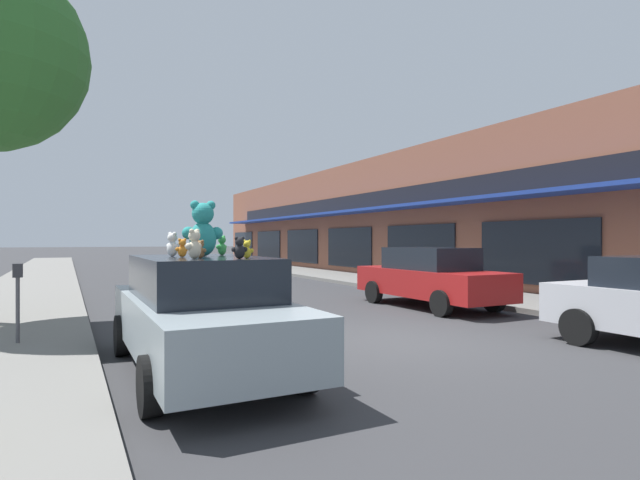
% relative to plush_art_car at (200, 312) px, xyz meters
% --- Properties ---
extents(ground_plane, '(260.00, 260.00, 0.00)m').
position_rel_plush_art_car_xyz_m(ground_plane, '(3.51, 0.46, -0.81)').
color(ground_plane, '#333335').
extents(sidewalk_far, '(3.05, 90.00, 0.13)m').
position_rel_plush_art_car_xyz_m(sidewalk_far, '(9.74, 0.46, -0.75)').
color(sidewalk_far, slate).
rests_on(sidewalk_far, ground_plane).
extents(storefront_row, '(11.71, 39.71, 5.70)m').
position_rel_plush_art_car_xyz_m(storefront_row, '(16.45, 15.28, 2.04)').
color(storefront_row, brown).
rests_on(storefront_row, ground_plane).
extents(plush_art_car, '(1.93, 4.77, 1.56)m').
position_rel_plush_art_car_xyz_m(plush_art_car, '(0.00, 0.00, 0.00)').
color(plush_art_car, '#8C999E').
rests_on(plush_art_car, ground_plane).
extents(teddy_bear_giant, '(0.58, 0.37, 0.77)m').
position_rel_plush_art_car_xyz_m(teddy_bear_giant, '(0.07, 0.16, 1.12)').
color(teddy_bear_giant, teal).
rests_on(teddy_bear_giant, plush_art_car).
extents(teddy_bear_green, '(0.21, 0.19, 0.30)m').
position_rel_plush_art_car_xyz_m(teddy_bear_green, '(0.45, 0.55, 0.89)').
color(teddy_bear_green, green).
rests_on(teddy_bear_green, plush_art_car).
extents(teddy_bear_brown, '(0.14, 0.17, 0.23)m').
position_rel_plush_art_car_xyz_m(teddy_bear_brown, '(-0.12, -0.49, 0.85)').
color(teddy_bear_brown, olive).
rests_on(teddy_bear_brown, plush_art_car).
extents(teddy_bear_orange, '(0.18, 0.12, 0.25)m').
position_rel_plush_art_car_xyz_m(teddy_bear_orange, '(-0.25, -0.02, 0.86)').
color(teddy_bear_orange, orange).
rests_on(teddy_bear_orange, plush_art_car).
extents(teddy_bear_yellow, '(0.17, 0.14, 0.23)m').
position_rel_plush_art_car_xyz_m(teddy_bear_yellow, '(0.37, -0.84, 0.85)').
color(teddy_bear_yellow, yellow).
rests_on(teddy_bear_yellow, plush_art_car).
extents(teddy_bear_black, '(0.20, 0.13, 0.27)m').
position_rel_plush_art_car_xyz_m(teddy_bear_black, '(0.24, -0.96, 0.87)').
color(teddy_bear_black, black).
rests_on(teddy_bear_black, plush_art_car).
extents(teddy_bear_white, '(0.20, 0.25, 0.34)m').
position_rel_plush_art_car_xyz_m(teddy_bear_white, '(-0.31, 0.31, 0.91)').
color(teddy_bear_white, white).
rests_on(teddy_bear_white, plush_art_car).
extents(teddy_bear_cream, '(0.26, 0.23, 0.36)m').
position_rel_plush_art_car_xyz_m(teddy_bear_cream, '(-0.25, -0.74, 0.92)').
color(teddy_bear_cream, beige).
rests_on(teddy_bear_cream, plush_art_car).
extents(parked_car_far_center, '(1.86, 4.59, 1.58)m').
position_rel_plush_art_car_xyz_m(parked_car_far_center, '(6.96, 3.69, -0.00)').
color(parked_car_far_center, maroon).
rests_on(parked_car_far_center, ground_plane).
extents(parking_meter, '(0.14, 0.10, 1.27)m').
position_rel_plush_art_car_xyz_m(parking_meter, '(-2.31, 2.59, 0.13)').
color(parking_meter, '#4C4C51').
rests_on(parking_meter, sidewalk_near).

